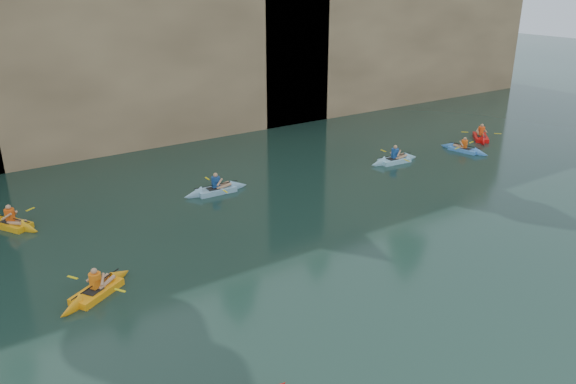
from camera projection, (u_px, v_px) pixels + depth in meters
ground at (393, 333)px, 16.15m from camera, size 160.00×160.00×0.00m
cliff at (82, 33)px, 37.20m from camera, size 70.00×16.00×12.00m
cliff_slab_center at (153, 47)px, 32.62m from camera, size 24.00×2.40×11.40m
cliff_slab_east at (401, 40)px, 43.27m from camera, size 26.00×2.40×9.84m
sea_cave_center at (58, 133)px, 30.49m from camera, size 3.50×1.00×3.20m
sea_cave_east at (275, 93)px, 37.52m from camera, size 5.00×1.00×4.50m
kayaker_orange at (97, 291)px, 18.03m from camera, size 3.06×2.28×1.20m
kayaker_ltblue_near at (394, 160)px, 30.69m from camera, size 3.16×2.42×1.23m
kayaker_red_far at (481, 137)px, 35.05m from camera, size 2.84×2.88×1.22m
kayaker_yellow at (11, 224)px, 22.86m from camera, size 2.16×2.95×1.23m
kayaker_ltblue_mid at (216, 190)px, 26.45m from camera, size 3.27×2.43×1.24m
kayaker_blue_east at (464, 149)px, 32.63m from camera, size 2.10×3.07×1.06m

